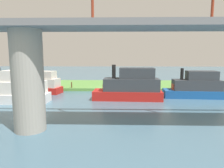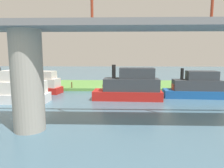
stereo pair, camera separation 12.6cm
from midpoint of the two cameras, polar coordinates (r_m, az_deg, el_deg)
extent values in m
plane|color=#476B7F|center=(35.45, -2.17, -2.06)|extent=(160.00, 160.00, 0.00)
cube|color=#5B9342|center=(41.32, -1.62, -0.26)|extent=(80.00, 12.00, 0.50)
cylinder|color=#9E998E|center=(17.91, -22.58, 0.71)|extent=(2.53, 2.53, 8.24)
cube|color=slate|center=(17.93, -23.36, 14.70)|extent=(71.19, 4.00, 0.50)
cylinder|color=maroon|center=(20.21, 26.04, 18.17)|extent=(0.24, 0.24, 2.60)
cylinder|color=maroon|center=(18.73, -5.66, 19.79)|extent=(0.24, 0.24, 2.60)
cylinder|color=#2D334C|center=(36.32, 5.02, -0.60)|extent=(0.29, 0.29, 0.55)
cylinder|color=red|center=(36.24, 5.03, 0.30)|extent=(0.39, 0.39, 0.60)
sphere|color=tan|center=(36.18, 5.04, 0.95)|extent=(0.24, 0.24, 0.24)
cylinder|color=brown|center=(36.78, -11.31, -0.26)|extent=(0.20, 0.20, 1.01)
cube|color=red|center=(29.06, 4.17, -3.04)|extent=(9.74, 3.60, 1.28)
cube|color=#33383D|center=(28.81, 5.26, -0.13)|extent=(7.80, 3.20, 1.71)
cube|color=#33383D|center=(28.66, 6.80, 3.03)|extent=(4.90, 2.63, 1.50)
cylinder|color=black|center=(28.66, 0.38, 3.51)|extent=(0.53, 0.53, 1.92)
cube|color=#D84C2D|center=(28.97, -0.89, -0.80)|extent=(1.79, 1.99, 0.96)
cube|color=#195199|center=(32.57, 21.51, -2.51)|extent=(8.62, 3.31, 1.13)
cube|color=#33383D|center=(32.51, 22.42, -0.23)|extent=(6.91, 2.93, 1.51)
cube|color=#33383D|center=(32.55, 23.66, 2.22)|extent=(4.35, 2.39, 1.32)
cylinder|color=black|center=(31.75, 18.85, 2.67)|extent=(0.47, 0.47, 1.69)
cube|color=#D84C2D|center=(31.84, 17.70, -0.76)|extent=(1.60, 1.78, 0.85)
cube|color=red|center=(36.13, -20.05, -1.51)|extent=(8.18, 3.94, 1.05)
cube|color=beige|center=(35.73, -19.54, 0.39)|extent=(6.59, 3.41, 1.39)
cube|color=beige|center=(35.28, -18.80, 2.47)|extent=(4.21, 2.64, 1.22)
cylinder|color=black|center=(36.66, -22.34, 2.76)|extent=(0.44, 0.44, 1.57)
cube|color=#D84C2D|center=(37.14, -22.86, 0.02)|extent=(1.65, 1.79, 0.78)
cube|color=white|center=(30.11, -25.86, -3.50)|extent=(9.24, 3.37, 1.22)
cube|color=white|center=(29.63, -25.18, -0.85)|extent=(7.40, 3.00, 1.62)
cube|color=white|center=(29.12, -24.13, 2.09)|extent=(4.65, 2.48, 1.42)
camera|label=1|loc=(0.06, -90.12, -0.02)|focal=32.74mm
camera|label=2|loc=(0.06, 89.88, 0.02)|focal=32.74mm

